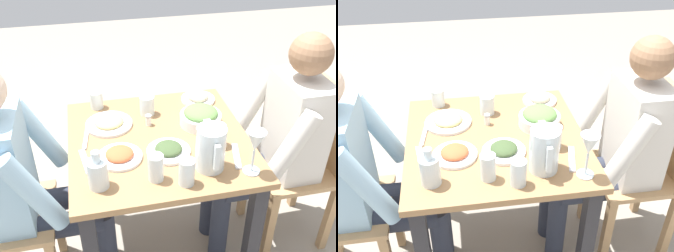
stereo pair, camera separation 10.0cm
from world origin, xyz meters
TOP-DOWN VIEW (x-y plane):
  - ground_plane at (0.00, 0.00)m, footprint 8.00×8.00m
  - dining_table at (0.00, 0.00)m, footprint 0.81×0.81m
  - chair_far at (0.03, 0.78)m, footprint 0.40×0.40m
  - diner_near at (0.08, -0.58)m, footprint 0.48×0.53m
  - diner_far at (0.03, 0.58)m, footprint 0.48×0.53m
  - water_pitcher at (0.25, 0.16)m, footprint 0.16×0.12m
  - salad_bowl at (-0.08, 0.22)m, footprint 0.20×0.20m
  - plate_rice_curry at (0.11, -0.19)m, footprint 0.19×0.19m
  - plate_dolmas at (0.12, 0.02)m, footprint 0.19×0.19m
  - plate_fries at (-0.16, -0.21)m, footprint 0.22×0.22m
  - plate_beans at (-0.30, 0.27)m, footprint 0.18×0.18m
  - water_glass_near_left at (-0.23, -0.01)m, footprint 0.07×0.07m
  - water_glass_by_pitcher at (0.32, 0.05)m, footprint 0.06×0.06m
  - water_glass_far_right at (-0.34, -0.26)m, footprint 0.07×0.07m
  - water_glass_near_right at (0.27, -0.07)m, footprint 0.06×0.06m
  - water_glass_far_left at (0.11, 0.24)m, footprint 0.07×0.07m
  - wine_glass at (0.31, 0.32)m, footprint 0.08×0.08m
  - oil_carafe at (0.26, -0.29)m, footprint 0.08×0.08m
  - salt_shaker at (-0.12, -0.03)m, footprint 0.03×0.03m
  - fork_near at (0.21, 0.30)m, footprint 0.17×0.07m
  - knife_near at (-0.07, -0.32)m, footprint 0.19×0.04m
  - fork_far at (0.11, -0.34)m, footprint 0.17×0.05m

SIDE VIEW (x-z plane):
  - ground_plane at x=0.00m, z-range 0.00..0.00m
  - chair_far at x=0.03m, z-range 0.06..0.96m
  - dining_table at x=0.00m, z-range 0.23..0.96m
  - diner_near at x=0.08m, z-range 0.06..1.26m
  - diner_far at x=0.03m, z-range 0.06..1.26m
  - fork_near at x=0.21m, z-range 0.74..0.74m
  - knife_near at x=-0.07m, z-range 0.74..0.74m
  - fork_far at x=0.11m, z-range 0.74..0.74m
  - plate_fries at x=-0.16m, z-range 0.73..0.77m
  - plate_dolmas at x=0.12m, z-range 0.73..0.77m
  - plate_rice_curry at x=0.11m, z-range 0.73..0.77m
  - plate_beans at x=-0.30m, z-range 0.73..0.78m
  - salt_shaker at x=-0.12m, z-range 0.74..0.79m
  - salad_bowl at x=-0.08m, z-range 0.73..0.82m
  - water_glass_far_right at x=-0.34m, z-range 0.74..0.82m
  - water_glass_near_left at x=-0.23m, z-range 0.74..0.83m
  - water_glass_far_left at x=0.11m, z-range 0.74..0.84m
  - water_glass_by_pitcher at x=0.32m, z-range 0.74..0.85m
  - oil_carafe at x=0.26m, z-range 0.71..0.87m
  - water_glass_near_right at x=0.27m, z-range 0.74..0.85m
  - water_pitcher at x=0.25m, z-range 0.74..0.93m
  - wine_glass at x=0.31m, z-range 0.78..0.97m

